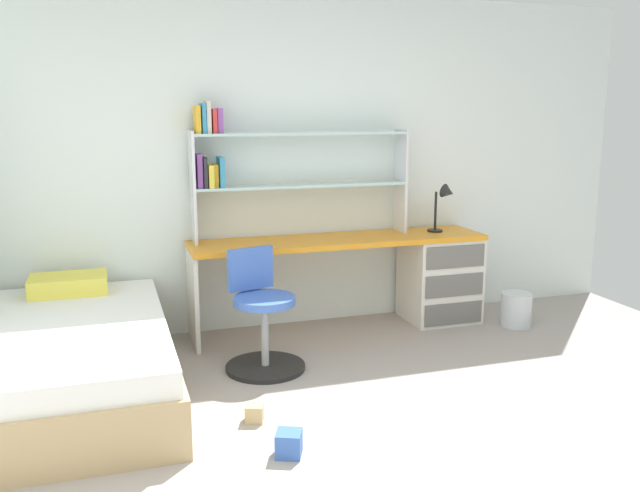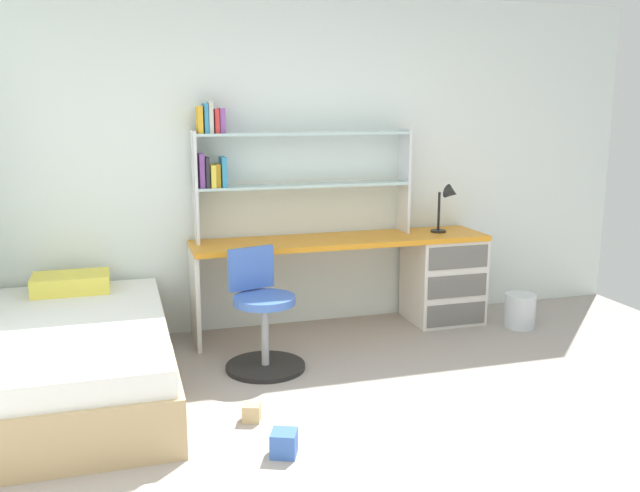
{
  "view_description": "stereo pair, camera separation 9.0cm",
  "coord_description": "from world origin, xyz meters",
  "px_view_note": "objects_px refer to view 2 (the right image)",
  "views": [
    {
      "loc": [
        -1.43,
        -2.47,
        1.68
      ],
      "look_at": [
        -0.15,
        1.51,
        0.82
      ],
      "focal_mm": 37.96,
      "sensor_mm": 36.0,
      "label": 1
    },
    {
      "loc": [
        -1.35,
        -2.49,
        1.68
      ],
      "look_at": [
        -0.15,
        1.51,
        0.82
      ],
      "focal_mm": 37.96,
      "sensor_mm": 36.0,
      "label": 2
    }
  ],
  "objects_px": {
    "toy_block_blue_0": "(284,443)",
    "toy_block_natural_1": "(252,412)",
    "swivel_chair": "(263,323)",
    "waste_bin": "(520,311)",
    "bookshelf_hutch": "(275,162)",
    "bed_platform": "(68,359)",
    "desk_lamp": "(448,200)",
    "desk": "(415,272)"
  },
  "relations": [
    {
      "from": "bookshelf_hutch",
      "to": "waste_bin",
      "type": "xyz_separation_m",
      "value": [
        1.82,
        -0.48,
        -1.16
      ]
    },
    {
      "from": "desk",
      "to": "bookshelf_hutch",
      "type": "height_order",
      "value": "bookshelf_hutch"
    },
    {
      "from": "desk_lamp",
      "to": "toy_block_natural_1",
      "type": "xyz_separation_m",
      "value": [
        -1.83,
        -1.32,
        -0.92
      ]
    },
    {
      "from": "bookshelf_hutch",
      "to": "bed_platform",
      "type": "bearing_deg",
      "value": -150.39
    },
    {
      "from": "desk",
      "to": "swivel_chair",
      "type": "relative_size",
      "value": 2.88
    },
    {
      "from": "bookshelf_hutch",
      "to": "desk_lamp",
      "type": "xyz_separation_m",
      "value": [
        1.34,
        -0.15,
        -0.32
      ]
    },
    {
      "from": "swivel_chair",
      "to": "waste_bin",
      "type": "bearing_deg",
      "value": 6.78
    },
    {
      "from": "desk",
      "to": "toy_block_blue_0",
      "type": "distance_m",
      "value": 2.33
    },
    {
      "from": "waste_bin",
      "to": "toy_block_blue_0",
      "type": "distance_m",
      "value": 2.64
    },
    {
      "from": "bed_platform",
      "to": "toy_block_blue_0",
      "type": "height_order",
      "value": "bed_platform"
    },
    {
      "from": "bed_platform",
      "to": "toy_block_natural_1",
      "type": "distance_m",
      "value": 1.18
    },
    {
      "from": "desk_lamp",
      "to": "waste_bin",
      "type": "distance_m",
      "value": 1.02
    },
    {
      "from": "waste_bin",
      "to": "toy_block_blue_0",
      "type": "relative_size",
      "value": 2.13
    },
    {
      "from": "bed_platform",
      "to": "toy_block_blue_0",
      "type": "distance_m",
      "value": 1.5
    },
    {
      "from": "bed_platform",
      "to": "toy_block_natural_1",
      "type": "relative_size",
      "value": 20.24
    },
    {
      "from": "desk",
      "to": "swivel_chair",
      "type": "distance_m",
      "value": 1.48
    },
    {
      "from": "desk_lamp",
      "to": "toy_block_blue_0",
      "type": "height_order",
      "value": "desk_lamp"
    },
    {
      "from": "toy_block_blue_0",
      "to": "toy_block_natural_1",
      "type": "bearing_deg",
      "value": 100.98
    },
    {
      "from": "desk",
      "to": "bed_platform",
      "type": "distance_m",
      "value": 2.65
    },
    {
      "from": "desk",
      "to": "bed_platform",
      "type": "height_order",
      "value": "desk"
    },
    {
      "from": "bed_platform",
      "to": "toy_block_blue_0",
      "type": "bearing_deg",
      "value": -45.15
    },
    {
      "from": "bookshelf_hutch",
      "to": "waste_bin",
      "type": "bearing_deg",
      "value": -14.9
    },
    {
      "from": "desk",
      "to": "toy_block_natural_1",
      "type": "bearing_deg",
      "value": -139.62
    },
    {
      "from": "swivel_chair",
      "to": "toy_block_natural_1",
      "type": "bearing_deg",
      "value": -106.62
    },
    {
      "from": "bookshelf_hutch",
      "to": "toy_block_blue_0",
      "type": "relative_size",
      "value": 13.29
    },
    {
      "from": "desk",
      "to": "swivel_chair",
      "type": "bearing_deg",
      "value": -156.19
    },
    {
      "from": "bookshelf_hutch",
      "to": "toy_block_natural_1",
      "type": "xyz_separation_m",
      "value": [
        -0.49,
        -1.47,
        -1.24
      ]
    },
    {
      "from": "waste_bin",
      "to": "bed_platform",
      "type": "bearing_deg",
      "value": -173.97
    },
    {
      "from": "desk_lamp",
      "to": "desk",
      "type": "bearing_deg",
      "value": 175.97
    },
    {
      "from": "swivel_chair",
      "to": "waste_bin",
      "type": "xyz_separation_m",
      "value": [
        2.09,
        0.25,
        -0.18
      ]
    },
    {
      "from": "desk_lamp",
      "to": "bed_platform",
      "type": "xyz_separation_m",
      "value": [
        -2.8,
        -0.68,
        -0.74
      ]
    },
    {
      "from": "waste_bin",
      "to": "toy_block_blue_0",
      "type": "height_order",
      "value": "waste_bin"
    },
    {
      "from": "bookshelf_hutch",
      "to": "swivel_chair",
      "type": "bearing_deg",
      "value": -110.07
    },
    {
      "from": "swivel_chair",
      "to": "bookshelf_hutch",
      "type": "bearing_deg",
      "value": 69.93
    },
    {
      "from": "toy_block_blue_0",
      "to": "toy_block_natural_1",
      "type": "relative_size",
      "value": 1.3
    },
    {
      "from": "toy_block_natural_1",
      "to": "bookshelf_hutch",
      "type": "bearing_deg",
      "value": 71.65
    },
    {
      "from": "bookshelf_hutch",
      "to": "toy_block_blue_0",
      "type": "height_order",
      "value": "bookshelf_hutch"
    },
    {
      "from": "swivel_chair",
      "to": "toy_block_blue_0",
      "type": "bearing_deg",
      "value": -96.94
    },
    {
      "from": "bed_platform",
      "to": "waste_bin",
      "type": "xyz_separation_m",
      "value": [
        3.28,
        0.35,
        -0.1
      ]
    },
    {
      "from": "desk",
      "to": "toy_block_natural_1",
      "type": "xyz_separation_m",
      "value": [
        -1.57,
        -1.34,
        -0.36
      ]
    },
    {
      "from": "toy_block_natural_1",
      "to": "swivel_chair",
      "type": "bearing_deg",
      "value": 73.38
    },
    {
      "from": "desk_lamp",
      "to": "toy_block_natural_1",
      "type": "bearing_deg",
      "value": -144.18
    }
  ]
}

